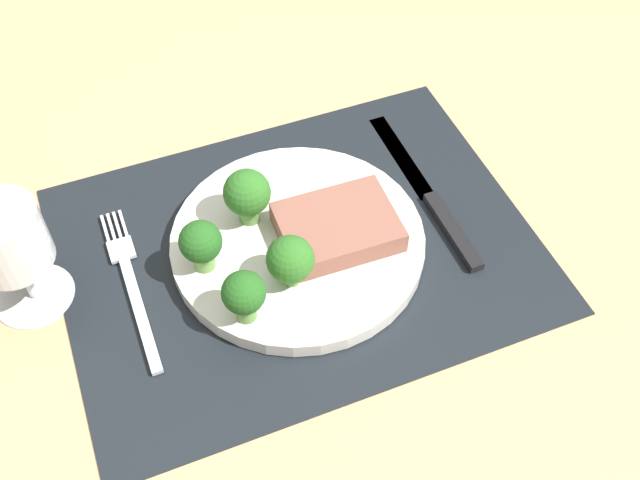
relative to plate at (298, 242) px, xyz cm
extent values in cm
cube|color=tan|center=(0.00, 0.00, -2.60)|extent=(140.00, 110.00, 3.00)
cube|color=black|center=(0.00, 0.00, -0.95)|extent=(44.68, 33.93, 0.30)
cylinder|color=silver|center=(0.00, 0.00, 0.00)|extent=(24.23, 24.23, 1.60)
cube|color=#8C5647|center=(3.61, -1.16, 1.96)|extent=(11.05, 8.52, 2.32)
cylinder|color=#5B8942|center=(-3.49, 3.84, 1.71)|extent=(1.96, 1.96, 1.82)
sphere|color=#2D6B23|center=(-3.49, 3.84, 4.54)|extent=(4.51, 4.51, 4.51)
cylinder|color=#5B8942|center=(-2.31, -4.51, 1.45)|extent=(1.65, 1.65, 1.30)
sphere|color=#2D6B23|center=(-2.31, -4.51, 3.94)|extent=(4.33, 4.33, 4.33)
cylinder|color=#6B994C|center=(-9.11, 0.13, 1.71)|extent=(1.97, 1.97, 1.83)
sphere|color=#235B1E|center=(-9.11, 0.13, 4.30)|extent=(3.92, 3.92, 3.92)
cylinder|color=#5B8942|center=(-7.27, -6.68, 1.77)|extent=(1.82, 1.82, 1.94)
sphere|color=#235B1E|center=(-7.27, -6.68, 4.37)|extent=(3.85, 3.85, 3.85)
cube|color=silver|center=(-15.90, -2.00, -0.55)|extent=(1.00, 13.00, 0.50)
cube|color=silver|center=(-15.90, 5.80, -0.55)|extent=(2.40, 2.60, 0.40)
cube|color=silver|center=(-16.80, 8.90, -0.55)|extent=(0.30, 3.60, 0.35)
cube|color=silver|center=(-16.20, 8.90, -0.55)|extent=(0.30, 3.60, 0.35)
cube|color=silver|center=(-15.60, 8.90, -0.55)|extent=(0.30, 3.60, 0.35)
cube|color=silver|center=(-15.00, 8.90, -0.55)|extent=(0.30, 3.60, 0.35)
cube|color=black|center=(14.67, -3.90, -0.40)|extent=(1.40, 10.00, 0.80)
cube|color=silver|center=(14.67, 7.60, -0.65)|extent=(1.80, 13.00, 0.30)
cylinder|color=silver|center=(-24.49, 3.80, -0.90)|extent=(7.32, 7.32, 0.40)
cylinder|color=silver|center=(-24.49, 3.80, 1.97)|extent=(0.80, 0.80, 5.33)
cylinder|color=silver|center=(-24.49, 3.80, 7.54)|extent=(6.87, 6.87, 5.81)
cylinder|color=#560C19|center=(-24.49, 3.80, 5.80)|extent=(6.04, 6.04, 2.33)
camera|label=1|loc=(-14.80, -42.91, 56.79)|focal=42.72mm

